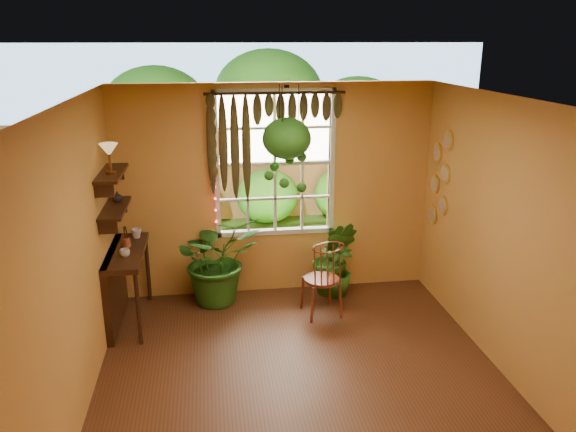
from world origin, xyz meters
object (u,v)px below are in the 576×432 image
Objects in this scene: windsor_chair at (322,289)px; potted_plant_left at (218,258)px; hanging_basket at (287,146)px; potted_plant_mid at (334,257)px; counter_ledge at (119,279)px.

potted_plant_left reaches higher than windsor_chair.
hanging_basket is at bearing 119.49° from windsor_chair.
windsor_chair is at bearing -24.46° from potted_plant_left.
potted_plant_mid is at bearing -0.00° from potted_plant_left.
counter_ledge is 1.03× the size of potted_plant_left.
counter_ledge is 1.05× the size of windsor_chair.
counter_ledge is 0.95× the size of hanging_basket.
hanging_basket is (-0.37, 0.45, 1.67)m from windsor_chair.
potted_plant_left reaches higher than counter_ledge.
counter_ledge is 2.49m from hanging_basket.
potted_plant_left is 1.66m from hanging_basket.
counter_ledge is 2.67m from potted_plant_mid.
potted_plant_mid is 0.80× the size of hanging_basket.
hanging_basket reaches higher than potted_plant_mid.
potted_plant_left is 1.49m from potted_plant_mid.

